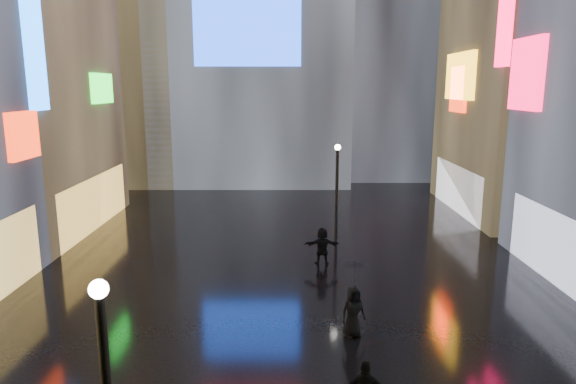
{
  "coord_description": "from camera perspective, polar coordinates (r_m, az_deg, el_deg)",
  "views": [
    {
      "loc": [
        -0.02,
        -2.7,
        8.04
      ],
      "look_at": [
        0.0,
        12.0,
        5.0
      ],
      "focal_mm": 32.0,
      "sensor_mm": 36.0,
      "label": 1
    }
  ],
  "objects": [
    {
      "name": "ground",
      "position": [
        24.09,
        -0.02,
        -7.82
      ],
      "size": [
        140.0,
        140.0,
        0.0
      ],
      "primitive_type": "plane",
      "color": "black",
      "rests_on": "ground"
    },
    {
      "name": "pedestrian_4",
      "position": [
        17.27,
        7.25,
        -13.02
      ],
      "size": [
        0.97,
        0.8,
        1.7
      ],
      "primitive_type": "imported",
      "rotation": [
        0.0,
        0.0,
        0.36
      ],
      "color": "black",
      "rests_on": "ground"
    },
    {
      "name": "lamp_far",
      "position": [
        26.13,
        5.45,
        0.38
      ],
      "size": [
        0.3,
        0.3,
        5.2
      ],
      "color": "black",
      "rests_on": "ground"
    },
    {
      "name": "umbrella_2",
      "position": [
        16.78,
        7.36,
        -9.03
      ],
      "size": [
        1.34,
        1.34,
        0.86
      ],
      "primitive_type": "imported",
      "rotation": [
        0.0,
        0.0,
        3.86
      ],
      "color": "black",
      "rests_on": "pedestrian_4"
    },
    {
      "name": "pedestrian_5",
      "position": [
        23.62,
        3.82,
        -6.02
      ],
      "size": [
        1.63,
        0.54,
        1.74
      ],
      "primitive_type": "imported",
      "rotation": [
        0.0,
        0.0,
        3.16
      ],
      "color": "black",
      "rests_on": "ground"
    },
    {
      "name": "tower_flank_left",
      "position": [
        47.1,
        -18.17,
        17.17
      ],
      "size": [
        10.0,
        10.0,
        26.0
      ],
      "primitive_type": "cube",
      "color": "black",
      "rests_on": "ground"
    }
  ]
}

